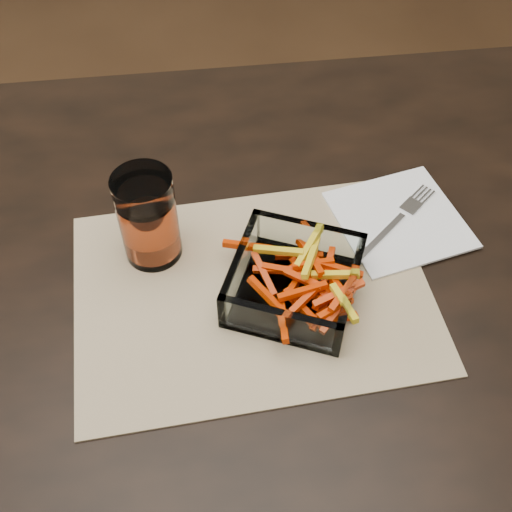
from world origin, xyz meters
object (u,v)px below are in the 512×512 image
object	(u,v)px
dining_table	(202,312)
glass_bowl	(294,282)
fork	(399,219)
tumbler	(148,220)

from	to	relation	value
dining_table	glass_bowl	bearing A→B (deg)	-21.18
fork	dining_table	bearing A→B (deg)	-120.24
tumbler	fork	xyz separation A→B (m)	(0.34, 0.01, -0.06)
glass_bowl	fork	world-z (taller)	glass_bowl
tumbler	fork	size ratio (longest dim) A/B	0.97
dining_table	tumbler	size ratio (longest dim) A/B	12.08
dining_table	glass_bowl	size ratio (longest dim) A/B	8.11
dining_table	fork	size ratio (longest dim) A/B	11.72
glass_bowl	tumbler	bearing A→B (deg)	152.01
dining_table	tumbler	distance (m)	0.17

